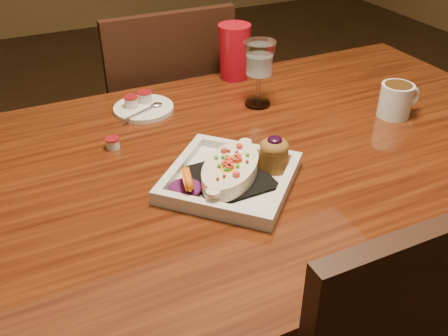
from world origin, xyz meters
name	(u,v)px	position (x,y,z in m)	size (l,w,h in m)	color
table	(251,188)	(0.00, 0.00, 0.65)	(1.50, 0.90, 0.75)	maroon
chair_far	(164,127)	(0.00, 0.63, 0.51)	(0.42, 0.42, 0.93)	black
plate	(236,172)	(-0.08, -0.09, 0.78)	(0.34, 0.34, 0.08)	silver
coffee_mug	(397,99)	(0.41, 0.01, 0.80)	(0.11, 0.08, 0.08)	silver
goblet	(259,62)	(0.13, 0.21, 0.87)	(0.08, 0.08, 0.17)	silver
saucer	(142,107)	(-0.16, 0.31, 0.76)	(0.15, 0.15, 0.10)	silver
creamer_loose	(113,143)	(-0.27, 0.15, 0.76)	(0.03, 0.03, 0.03)	silver
red_tumbler	(234,52)	(0.15, 0.40, 0.83)	(0.09, 0.09, 0.16)	red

